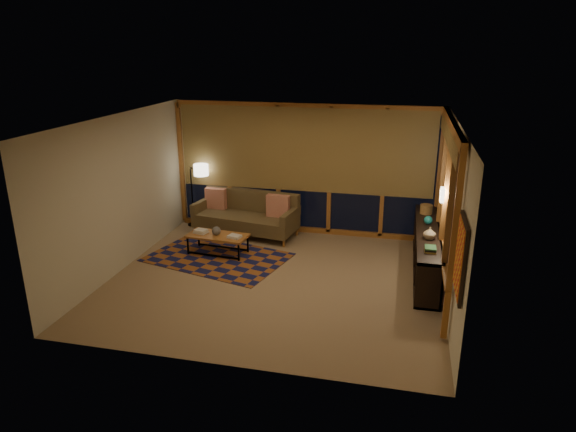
% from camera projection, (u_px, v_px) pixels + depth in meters
% --- Properties ---
extents(floor, '(5.50, 5.00, 0.01)m').
position_uv_depth(floor, '(275.00, 280.00, 8.71)').
color(floor, '#9B7A60').
rests_on(floor, ground).
extents(ceiling, '(5.50, 5.00, 0.01)m').
position_uv_depth(ceiling, '(274.00, 120.00, 7.85)').
color(ceiling, white).
rests_on(ceiling, walls).
extents(walls, '(5.51, 5.01, 2.70)m').
position_uv_depth(walls, '(274.00, 204.00, 8.28)').
color(walls, beige).
rests_on(walls, floor).
extents(window_wall_back, '(5.30, 0.16, 2.60)m').
position_uv_depth(window_wall_back, '(304.00, 170.00, 10.52)').
color(window_wall_back, '#9E6231').
rests_on(window_wall_back, walls).
extents(window_wall_right, '(0.16, 3.70, 2.60)m').
position_uv_depth(window_wall_right, '(444.00, 204.00, 8.26)').
color(window_wall_right, '#9E6231').
rests_on(window_wall_right, walls).
extents(wall_art, '(0.06, 0.74, 0.94)m').
position_uv_depth(wall_art, '(460.00, 258.00, 5.96)').
color(wall_art, red).
rests_on(wall_art, walls).
extents(wall_sconce, '(0.12, 0.18, 0.22)m').
position_uv_depth(wall_sconce, '(442.00, 195.00, 8.07)').
color(wall_sconce, '#F2EACE').
rests_on(wall_sconce, walls).
extents(sofa, '(2.23, 1.19, 0.87)m').
position_uv_depth(sofa, '(245.00, 215.00, 10.66)').
color(sofa, brown).
rests_on(sofa, floor).
extents(pillow_left, '(0.45, 0.17, 0.45)m').
position_uv_depth(pillow_left, '(216.00, 198.00, 10.99)').
color(pillow_left, red).
rests_on(pillow_left, sofa).
extents(pillow_right, '(0.48, 0.19, 0.47)m').
position_uv_depth(pillow_right, '(278.00, 206.00, 10.46)').
color(pillow_right, red).
rests_on(pillow_right, sofa).
extents(area_rug, '(2.80, 2.21, 0.01)m').
position_uv_depth(area_rug, '(218.00, 257.00, 9.62)').
color(area_rug, brown).
rests_on(area_rug, floor).
extents(coffee_table, '(1.18, 0.63, 0.38)m').
position_uv_depth(coffee_table, '(218.00, 244.00, 9.75)').
color(coffee_table, '#9E6231').
rests_on(coffee_table, floor).
extents(book_stack_a, '(0.30, 0.26, 0.08)m').
position_uv_depth(book_stack_a, '(201.00, 231.00, 9.76)').
color(book_stack_a, silver).
rests_on(book_stack_a, coffee_table).
extents(book_stack_b, '(0.26, 0.23, 0.04)m').
position_uv_depth(book_stack_b, '(235.00, 237.00, 9.54)').
color(book_stack_b, silver).
rests_on(book_stack_b, coffee_table).
extents(ceramic_pot, '(0.18, 0.18, 0.17)m').
position_uv_depth(ceramic_pot, '(216.00, 231.00, 9.66)').
color(ceramic_pot, '#2C2D31').
rests_on(ceramic_pot, coffee_table).
extents(floor_lamp, '(0.56, 0.47, 1.42)m').
position_uv_depth(floor_lamp, '(192.00, 194.00, 11.14)').
color(floor_lamp, black).
rests_on(floor_lamp, floor).
extents(bookshelf, '(0.40, 3.02, 0.75)m').
position_uv_depth(bookshelf, '(426.00, 250.00, 8.98)').
color(bookshelf, black).
rests_on(bookshelf, floor).
extents(basket, '(0.28, 0.28, 0.17)m').
position_uv_depth(basket, '(426.00, 209.00, 9.68)').
color(basket, '#A46E46').
rests_on(basket, bookshelf).
extents(teal_bowl, '(0.17, 0.17, 0.15)m').
position_uv_depth(teal_bowl, '(428.00, 220.00, 9.12)').
color(teal_bowl, teal).
rests_on(teal_bowl, bookshelf).
extents(vase, '(0.21, 0.21, 0.21)m').
position_uv_depth(vase, '(430.00, 233.00, 8.41)').
color(vase, tan).
rests_on(vase, bookshelf).
extents(shelf_book_stack, '(0.25, 0.30, 0.08)m').
position_uv_depth(shelf_book_stack, '(430.00, 249.00, 7.94)').
color(shelf_book_stack, silver).
rests_on(shelf_book_stack, bookshelf).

